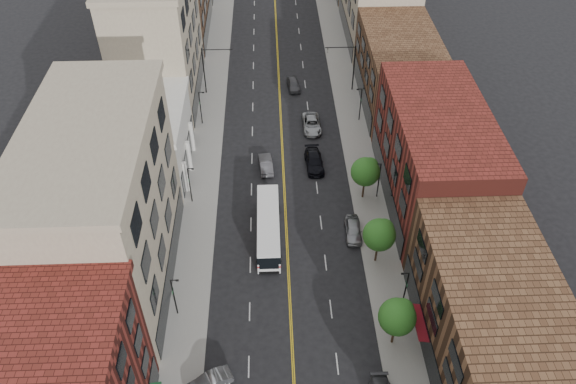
{
  "coord_description": "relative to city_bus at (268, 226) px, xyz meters",
  "views": [
    {
      "loc": [
        -1.49,
        -25.02,
        45.54
      ],
      "look_at": [
        0.22,
        19.81,
        5.0
      ],
      "focal_mm": 35.0,
      "sensor_mm": 36.0,
      "label": 1
    }
  ],
  "objects": [
    {
      "name": "bldg_r_mid",
      "position": [
        19.0,
        5.98,
        4.35
      ],
      "size": [
        10.0,
        22.0,
        12.0
      ],
      "primitive_type": "cube",
      "color": "#5B1E18",
      "rests_on": "ground"
    },
    {
      "name": "lamp_l_3",
      "position": [
        -8.95,
        21.98,
        1.32
      ],
      "size": [
        0.81,
        0.55,
        5.05
      ],
      "color": "black",
      "rests_on": "sidewalk_left"
    },
    {
      "name": "car_angle_b",
      "position": [
        -5.4,
        -17.84,
        -0.96
      ],
      "size": [
        4.4,
        3.18,
        1.38
      ],
      "primitive_type": "imported",
      "rotation": [
        0.0,
        0.0,
        -1.11
      ],
      "color": "gray",
      "rests_on": "ground"
    },
    {
      "name": "car_lane_b",
      "position": [
        6.2,
        20.37,
        -0.91
      ],
      "size": [
        2.61,
        5.42,
        1.49
      ],
      "primitive_type": "imported",
      "rotation": [
        0.0,
        0.0,
        0.03
      ],
      "color": "#9CA0A4",
      "rests_on": "ground"
    },
    {
      "name": "lamp_l_2",
      "position": [
        -8.95,
        5.98,
        1.32
      ],
      "size": [
        0.81,
        0.55,
        5.05
      ],
      "color": "black",
      "rests_on": "sidewalk_left"
    },
    {
      "name": "car_lane_behind",
      "position": [
        -0.2,
        11.9,
        -0.92
      ],
      "size": [
        1.96,
        4.58,
        1.47
      ],
      "primitive_type": "imported",
      "rotation": [
        0.0,
        0.0,
        3.24
      ],
      "color": "#4E4E53",
      "rests_on": "ground"
    },
    {
      "name": "city_bus",
      "position": [
        0.0,
        0.0,
        0.0
      ],
      "size": [
        2.68,
        11.07,
        2.84
      ],
      "rotation": [
        0.0,
        0.0,
        -0.0
      ],
      "color": "white",
      "rests_on": "ground"
    },
    {
      "name": "sidewalk_right",
      "position": [
        12.0,
        16.98,
        -1.58
      ],
      "size": [
        4.0,
        110.0,
        0.15
      ],
      "primitive_type": "cube",
      "color": "gray",
      "rests_on": "ground"
    },
    {
      "name": "sidewalk_left",
      "position": [
        -8.0,
        16.98,
        -1.58
      ],
      "size": [
        4.0,
        110.0,
        0.15
      ],
      "primitive_type": "cube",
      "color": "gray",
      "rests_on": "ground"
    },
    {
      "name": "lamp_l_1",
      "position": [
        -8.95,
        -10.02,
        1.32
      ],
      "size": [
        0.81,
        0.55,
        5.05
      ],
      "color": "black",
      "rests_on": "sidewalk_left"
    },
    {
      "name": "car_parked_far",
      "position": [
        9.4,
        -0.01,
        -0.9
      ],
      "size": [
        1.89,
        4.44,
        1.5
      ],
      "primitive_type": "imported",
      "rotation": [
        0.0,
        0.0,
        -0.03
      ],
      "color": "gray",
      "rests_on": "ground"
    },
    {
      "name": "bldg_r_far_a",
      "position": [
        19.0,
        26.98,
        3.35
      ],
      "size": [
        10.0,
        20.0,
        10.0
      ],
      "primitive_type": "cube",
      "color": "#523320",
      "rests_on": "ground"
    },
    {
      "name": "lamp_r_3",
      "position": [
        12.95,
        21.98,
        1.32
      ],
      "size": [
        0.81,
        0.55,
        5.05
      ],
      "color": "black",
      "rests_on": "sidewalk_right"
    },
    {
      "name": "signal_mast_left",
      "position": [
        -8.27,
        29.98,
        2.99
      ],
      "size": [
        4.49,
        0.18,
        7.2
      ],
      "color": "black",
      "rests_on": "sidewalk_left"
    },
    {
      "name": "lamp_r_2",
      "position": [
        12.95,
        5.98,
        1.32
      ],
      "size": [
        0.81,
        0.55,
        5.05
      ],
      "color": "black",
      "rests_on": "sidewalk_right"
    },
    {
      "name": "car_lane_a",
      "position": [
        5.94,
        12.14,
        -0.88
      ],
      "size": [
        2.47,
        5.44,
        1.54
      ],
      "primitive_type": "imported",
      "rotation": [
        0.0,
        0.0,
        0.06
      ],
      "color": "black",
      "rests_on": "ground"
    },
    {
      "name": "tree_r_1",
      "position": [
        11.39,
        -13.95,
        2.48
      ],
      "size": [
        3.4,
        3.4,
        5.59
      ],
      "color": "black",
      "rests_on": "sidewalk_right"
    },
    {
      "name": "tree_r_3",
      "position": [
        11.39,
        6.05,
        2.48
      ],
      "size": [
        3.4,
        3.4,
        5.59
      ],
      "color": "black",
      "rests_on": "sidewalk_right"
    },
    {
      "name": "signal_mast_right",
      "position": [
        12.27,
        29.98,
        2.99
      ],
      "size": [
        4.49,
        0.18,
        7.2
      ],
      "color": "black",
      "rests_on": "sidewalk_right"
    },
    {
      "name": "tree_r_2",
      "position": [
        11.39,
        -3.95,
        2.48
      ],
      "size": [
        3.4,
        3.4,
        5.59
      ],
      "color": "black",
      "rests_on": "sidewalk_right"
    },
    {
      "name": "bldg_r_near",
      "position": [
        19.0,
        -18.02,
        3.35
      ],
      "size": [
        10.0,
        26.0,
        10.0
      ],
      "primitive_type": "cube",
      "color": "#523320",
      "rests_on": "ground"
    },
    {
      "name": "bldg_l_far_a",
      "position": [
        -15.0,
        29.98,
        7.35
      ],
      "size": [
        10.0,
        20.0,
        18.0
      ],
      "primitive_type": "cube",
      "color": "gray",
      "rests_on": "ground"
    },
    {
      "name": "bldg_l_white",
      "position": [
        -15.0,
        12.98,
        2.35
      ],
      "size": [
        10.0,
        14.0,
        8.0
      ],
      "primitive_type": "cube",
      "color": "silver",
      "rests_on": "ground"
    },
    {
      "name": "lamp_r_1",
      "position": [
        12.95,
        -10.02,
        1.32
      ],
      "size": [
        0.81,
        0.55,
        5.05
      ],
      "color": "black",
      "rests_on": "sidewalk_right"
    },
    {
      "name": "car_lane_c",
      "position": [
        4.15,
        30.83,
        -0.94
      ],
      "size": [
        2.17,
        4.36,
        1.43
      ],
      "primitive_type": "imported",
      "rotation": [
        0.0,
        0.0,
        0.12
      ],
      "color": "#47474C",
      "rests_on": "ground"
    },
    {
      "name": "bldg_l_tanoffice",
      "position": [
        -15.0,
        -5.02,
        7.35
      ],
      "size": [
        10.0,
        22.0,
        18.0
      ],
      "primitive_type": "cube",
      "color": "gray",
      "rests_on": "ground"
    }
  ]
}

